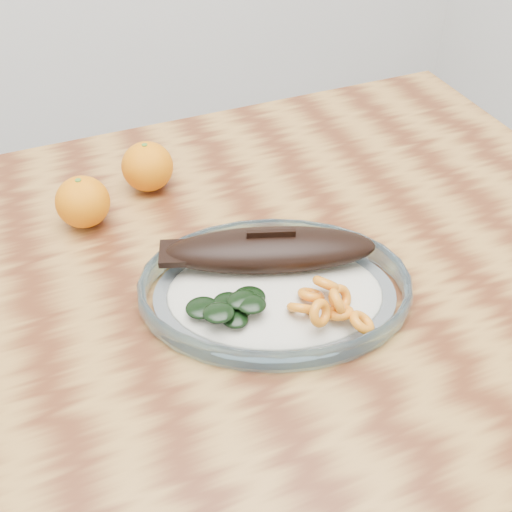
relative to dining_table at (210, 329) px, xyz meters
name	(u,v)px	position (x,y,z in m)	size (l,w,h in m)	color
dining_table	(210,329)	(0.00, 0.00, 0.00)	(1.20, 0.80, 0.75)	#592B15
plated_meal	(275,285)	(0.06, -0.07, 0.12)	(0.75, 0.75, 0.08)	white
orange_left	(83,202)	(-0.12, 0.17, 0.14)	(0.07, 0.07, 0.07)	orange
orange_right	(147,166)	(-0.01, 0.22, 0.14)	(0.08, 0.08, 0.08)	orange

